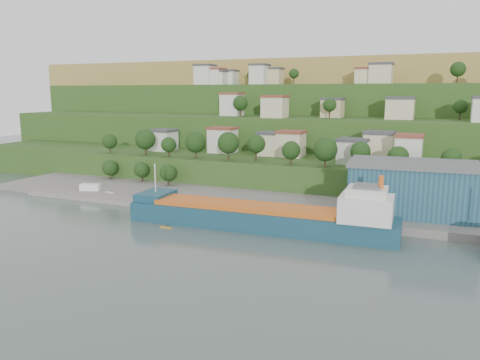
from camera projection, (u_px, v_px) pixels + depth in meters
The scene contains 10 objects.
ground at pixel (227, 235), 105.53m from camera, with size 500.00×500.00×0.00m, color #475651.
quay at pixel (341, 215), 123.01m from camera, with size 220.00×26.00×4.00m, color slate.
pebble_beach at pixel (98, 195), 146.78m from camera, with size 40.00×18.00×2.40m, color slate.
hillside at pixel (356, 150), 257.72m from camera, with size 360.00×210.61×96.00m.
cargo_ship_near at pixel (267, 218), 109.49m from camera, with size 64.57×12.97×16.50m.
warehouse at pixel (413, 188), 116.10m from camera, with size 32.29×21.19×12.80m.
caravan at pixel (90, 188), 143.77m from camera, with size 6.04×2.52×2.82m, color white.
dinghy at pixel (109, 194), 140.72m from camera, with size 4.06×1.52×0.81m, color silver.
kayak_orange at pixel (186, 225), 112.90m from camera, with size 2.88×0.97×0.71m.
kayak_yellow at pixel (166, 227), 111.04m from camera, with size 3.13×0.61×0.78m.
Camera 1 is at (42.76, -91.95, 31.88)m, focal length 35.00 mm.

